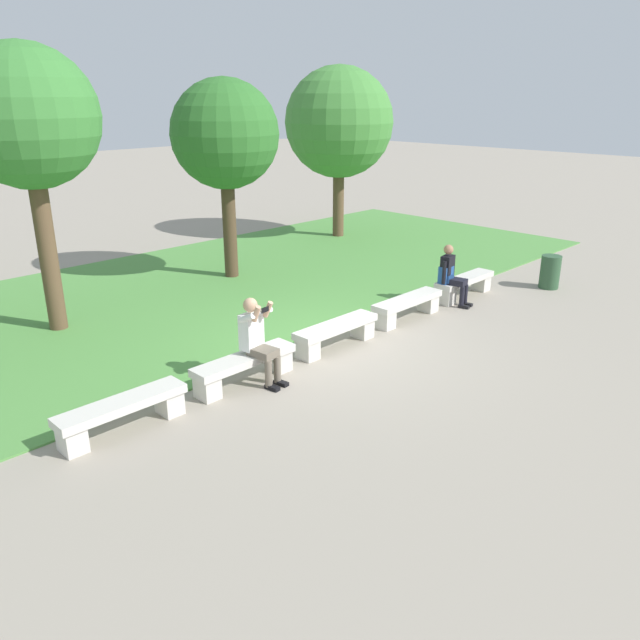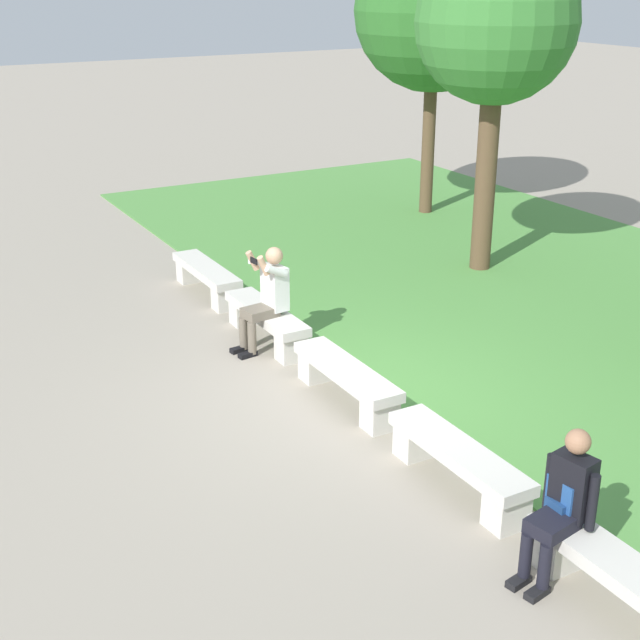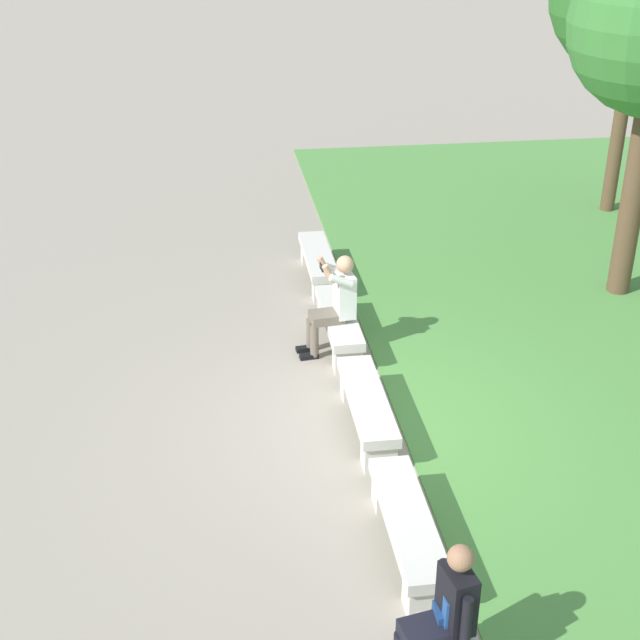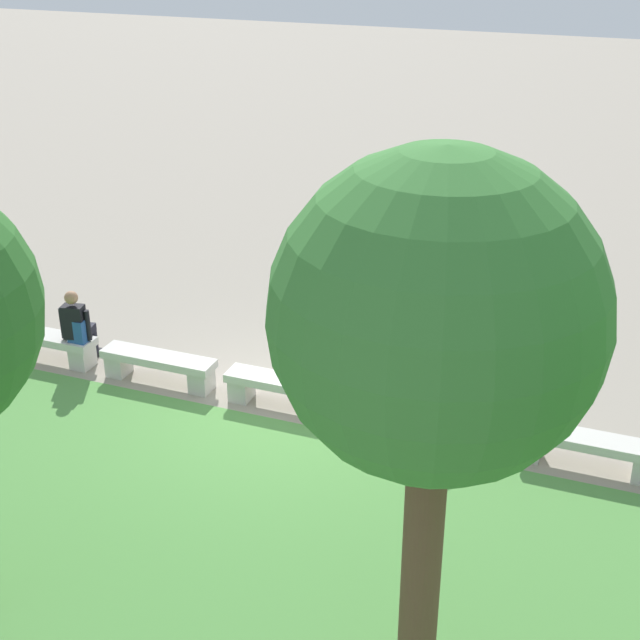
% 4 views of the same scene
% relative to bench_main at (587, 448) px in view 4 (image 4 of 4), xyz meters
% --- Properties ---
extents(ground_plane, '(80.00, 80.00, 0.00)m').
position_rel_bench_main_xyz_m(ground_plane, '(4.05, 0.00, -0.29)').
color(ground_plane, gray).
extents(grass_strip, '(21.85, 8.00, 0.03)m').
position_rel_bench_main_xyz_m(grass_strip, '(4.05, 4.38, -0.28)').
color(grass_strip, '#518E42').
rests_on(grass_strip, ground).
extents(bench_main, '(1.75, 0.40, 0.45)m').
position_rel_bench_main_xyz_m(bench_main, '(0.00, 0.00, 0.00)').
color(bench_main, beige).
rests_on(bench_main, ground).
extents(bench_near, '(1.75, 0.40, 0.45)m').
position_rel_bench_main_xyz_m(bench_near, '(2.03, 0.00, 0.00)').
color(bench_near, beige).
rests_on(bench_near, ground).
extents(bench_mid, '(1.75, 0.40, 0.45)m').
position_rel_bench_main_xyz_m(bench_mid, '(4.05, 0.00, 0.00)').
color(bench_mid, beige).
rests_on(bench_mid, ground).
extents(bench_far, '(1.75, 0.40, 0.45)m').
position_rel_bench_main_xyz_m(bench_far, '(6.08, 0.00, 0.00)').
color(bench_far, beige).
rests_on(bench_far, ground).
extents(bench_end, '(1.75, 0.40, 0.45)m').
position_rel_bench_main_xyz_m(bench_end, '(8.10, 0.00, 0.00)').
color(bench_end, beige).
rests_on(bench_end, ground).
extents(person_photographer, '(0.50, 0.75, 1.32)m').
position_rel_bench_main_xyz_m(person_photographer, '(2.23, -0.08, 0.44)').
color(person_photographer, black).
rests_on(person_photographer, ground).
extents(person_distant, '(0.48, 0.71, 1.26)m').
position_rel_bench_main_xyz_m(person_distant, '(7.47, -0.06, 0.38)').
color(person_distant, black).
rests_on(person_distant, ground).
extents(backpack, '(0.28, 0.24, 0.43)m').
position_rel_bench_main_xyz_m(backpack, '(7.40, 0.03, 0.33)').
color(backpack, '#234C8C').
rests_on(backpack, bench_end).
extents(tree_left_background, '(2.41, 2.41, 5.02)m').
position_rel_bench_main_xyz_m(tree_left_background, '(1.02, 4.31, 3.47)').
color(tree_left_background, brown).
rests_on(tree_left_background, ground).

